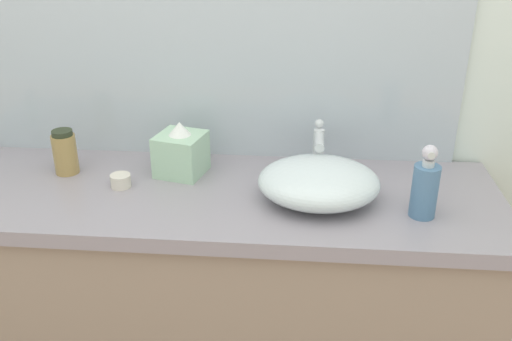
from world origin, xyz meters
The scene contains 8 objects.
bathroom_wall_rear centered at (0.00, 0.73, 1.30)m, with size 6.00×0.06×2.60m, color silver.
vanity_counter centered at (-0.02, 0.42, 0.43)m, with size 1.76×0.55×0.86m.
sink_basin centered at (0.33, 0.39, 0.92)m, with size 0.34×0.30×0.11m, color silver.
faucet centered at (0.33, 0.55, 0.96)m, with size 0.03×0.14×0.17m.
soap_dispenser centered at (0.60, 0.32, 0.95)m, with size 0.07×0.07×0.20m.
perfume_bottle centered at (-0.44, 0.50, 0.93)m, with size 0.07×0.07×0.14m.
tissue_box centered at (-0.09, 0.53, 0.93)m, with size 0.16×0.16×0.17m.
candle_jar centered at (-0.25, 0.42, 0.88)m, with size 0.06×0.06×0.04m, color beige.
Camera 1 is at (0.28, -1.04, 1.62)m, focal length 40.00 mm.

